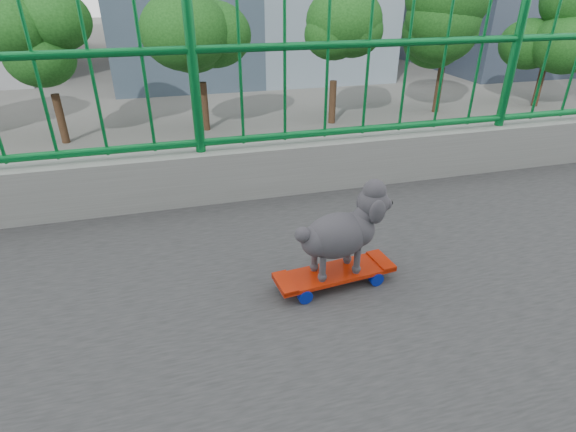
% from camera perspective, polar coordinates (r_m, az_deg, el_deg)
% --- Properties ---
extents(road, '(18.00, 90.00, 0.02)m').
position_cam_1_polar(road, '(16.38, -19.53, -3.76)').
color(road, black).
rests_on(road, ground).
extents(street_trees, '(5.30, 60.40, 7.26)m').
position_cam_1_polar(street_trees, '(27.34, -17.71, 19.46)').
color(street_trees, black).
rests_on(street_trees, ground).
extents(skateboard, '(0.21, 0.53, 0.07)m').
position_cam_1_polar(skateboard, '(1.93, 6.00, -7.45)').
color(skateboard, red).
rests_on(skateboard, footbridge).
extents(poodle, '(0.21, 0.44, 0.36)m').
position_cam_1_polar(poodle, '(1.83, 6.97, -1.88)').
color(poodle, '#28262A').
rests_on(poodle, skateboard).
extents(car_1, '(1.51, 4.33, 1.43)m').
position_cam_1_polar(car_1, '(14.57, 16.83, -4.21)').
color(car_1, silver).
rests_on(car_1, ground).
extents(car_2, '(2.42, 5.25, 1.46)m').
position_cam_1_polar(car_2, '(16.07, -29.78, -3.73)').
color(car_2, silver).
rests_on(car_2, ground).
extents(car_3, '(1.82, 4.49, 1.30)m').
position_cam_1_polar(car_3, '(18.61, -3.28, 4.04)').
color(car_3, '#B01907').
rests_on(car_3, ground).
extents(car_4, '(1.69, 4.19, 1.43)m').
position_cam_1_polar(car_4, '(25.19, 18.50, 9.26)').
color(car_4, '#B01907').
rests_on(car_4, ground).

